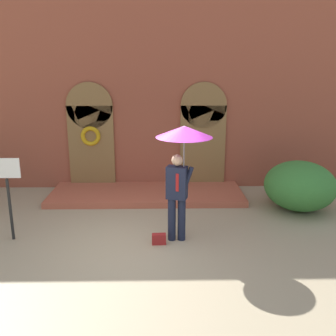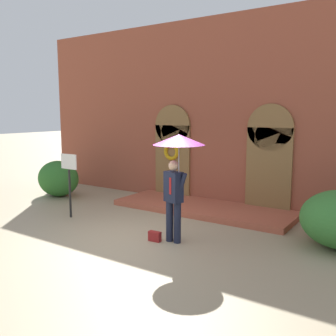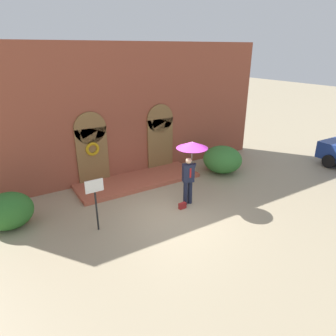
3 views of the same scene
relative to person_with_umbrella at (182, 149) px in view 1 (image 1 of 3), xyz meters
The scene contains 6 objects.
ground_plane 2.11m from the person_with_umbrella, 153.56° to the right, with size 80.00×80.00×0.00m, color tan.
building_facade 3.91m from the person_with_umbrella, 102.15° to the left, with size 14.00×2.30×5.60m.
person_with_umbrella is the anchor object (origin of this frame).
handbag 1.87m from the person_with_umbrella, 156.54° to the right, with size 0.28×0.12×0.22m, color maroon.
sign_post 3.55m from the person_with_umbrella, behind, with size 0.56×0.06×1.72m.
shrub_right 3.71m from the person_with_umbrella, 29.31° to the left, with size 1.73×1.80×1.21m, color #387A33.
Camera 1 is at (0.40, -6.66, 3.44)m, focal length 40.00 mm.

